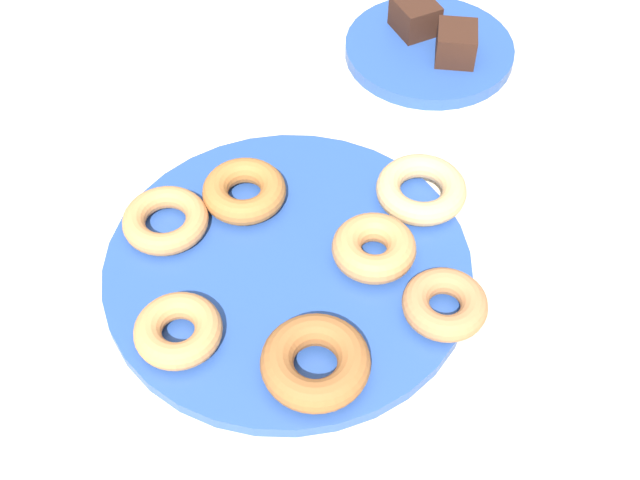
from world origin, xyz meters
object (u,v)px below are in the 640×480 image
Objects in this scene: brownie_near at (416,16)px; donut_2 at (317,362)px; donut_3 at (245,191)px; donut_5 at (179,330)px; cake_plate at (430,50)px; donut_4 at (375,245)px; donut_6 at (446,304)px; brownie_far at (457,43)px; donut_1 at (166,220)px; donut_0 at (422,189)px; donut_plate at (289,266)px.

donut_2 is at bearing -17.54° from brownie_near.
donut_5 is (0.16, -0.06, -0.00)m from donut_3.
cake_plate is (-0.24, 0.23, -0.02)m from donut_3.
donut_3 is at bearing -122.75° from donut_4.
donut_5 and donut_6 have the same top height.
brownie_far reaches higher than donut_5.
donut_3 is 0.17m from donut_5.
donut_1 is at bearing -171.91° from donut_5.
donut_1 is 0.42m from brownie_near.
donut_1 is 0.89× the size of donut_2.
donut_6 is 0.39m from cake_plate.
donut_2 is 0.46m from brownie_far.
donut_2 reaches higher than donut_5.
donut_3 is 0.33m from brownie_far.
donut_3 is (-0.01, -0.18, 0.00)m from donut_0.
donut_4 is 1.55× the size of brownie_near.
donut_1 is (-0.05, -0.12, 0.02)m from donut_plate.
donut_0 is 1.17× the size of donut_5.
donut_4 is 0.34m from cake_plate.
donut_6 reaches higher than cake_plate.
donut_2 is (0.17, 0.14, 0.00)m from donut_1.
cake_plate is (-0.40, 0.28, -0.02)m from donut_5.
donut_0 is at bearing 141.53° from donut_4.
donut_4 is (0.05, 0.20, 0.00)m from donut_1.
donut_3 reaches higher than donut_5.
donut_5 reaches higher than donut_1.
cake_plate is (-0.39, 0.05, -0.02)m from donut_6.
cake_plate is at bearing 162.14° from donut_4.
donut_1 is 1.62× the size of brownie_near.
donut_6 is 0.37m from brownie_far.
donut_1 reaches higher than cake_plate.
cake_plate is (-0.27, 0.30, -0.02)m from donut_1.
brownie_near reaches higher than donut_0.
donut_5 is 0.49m from cake_plate.
donut_0 is 0.25m from cake_plate.
donut_plate is 0.37m from brownie_far.
donut_4 is at bearing 153.40° from donut_2.
brownie_near is 1.00× the size of brownie_far.
cake_plate is (-0.25, 0.05, -0.02)m from donut_0.
donut_6 is (0.12, 0.26, 0.00)m from donut_1.
donut_3 is at bearing 160.22° from donut_5.
brownie_near reaches higher than donut_2.
donut_4 is 1.04× the size of donut_6.
brownie_near reaches higher than donut_3.
donut_plate is 0.09m from donut_3.
donut_0 is at bearing -179.50° from donut_6.
donut_plate is at bearing -87.26° from donut_4.
brownie_near is at bearing 148.22° from donut_5.
donut_0 is at bearing -6.39° from brownie_near.
cake_plate is 0.05m from brownie_far.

